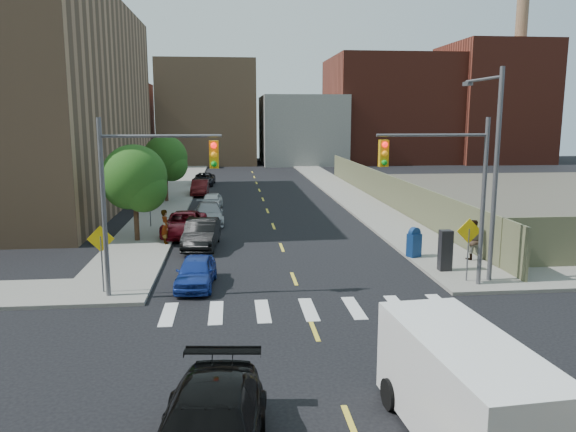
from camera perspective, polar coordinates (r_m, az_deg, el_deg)
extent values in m
plane|color=black|center=(17.30, 3.66, -13.90)|extent=(160.00, 160.00, 0.00)
cube|color=gray|center=(57.73, -10.82, 3.00)|extent=(3.50, 73.00, 0.15)
cube|color=gray|center=(58.44, 4.52, 3.24)|extent=(3.50, 73.00, 0.15)
cube|color=#70714F|center=(45.64, 9.85, 2.68)|extent=(0.12, 44.00, 2.50)
cube|color=#592319|center=(87.75, -18.76, 8.91)|extent=(14.00, 18.00, 12.00)
cube|color=#8C6B4C|center=(87.65, -8.11, 10.31)|extent=(14.00, 16.00, 15.00)
cube|color=gray|center=(86.27, 1.32, 8.75)|extent=(12.00, 16.00, 10.00)
cube|color=#592319|center=(90.99, 10.11, 10.56)|extent=(18.00, 18.00, 16.00)
cube|color=#592319|center=(94.77, 19.98, 10.70)|extent=(14.00, 16.00, 18.00)
cylinder|color=#8C6B4C|center=(96.79, 22.36, 13.50)|extent=(1.80, 1.80, 28.00)
cylinder|color=#59595E|center=(22.40, -18.20, 0.52)|extent=(0.18, 0.18, 7.00)
cylinder|color=#59595E|center=(21.75, -12.76, 7.93)|extent=(4.50, 0.12, 0.12)
cube|color=#E5A50C|center=(21.64, -7.52, 6.22)|extent=(0.35, 0.30, 1.05)
cylinder|color=#59595E|center=(24.12, 19.20, 1.11)|extent=(0.18, 0.18, 7.00)
cylinder|color=#59595E|center=(23.00, 14.46, 7.96)|extent=(4.50, 0.12, 0.12)
cube|color=#E5A50C|center=(22.44, 9.68, 6.30)|extent=(0.35, 0.30, 1.05)
cylinder|color=#59595E|center=(24.74, 20.32, 3.60)|extent=(0.20, 0.20, 9.00)
cylinder|color=#59595E|center=(26.19, 19.22, 12.99)|extent=(0.12, 3.50, 0.12)
cube|color=#59595E|center=(27.65, 17.79, 12.68)|extent=(0.25, 0.60, 0.18)
cylinder|color=#59595E|center=(23.41, -18.35, -4.85)|extent=(0.06, 0.06, 2.40)
cube|color=yellow|center=(23.16, -18.50, -2.22)|extent=(1.06, 0.04, 1.06)
cylinder|color=#59595E|center=(24.88, 17.78, -3.95)|extent=(0.06, 0.06, 2.40)
cube|color=yellow|center=(24.64, 17.92, -1.47)|extent=(1.06, 0.04, 1.06)
cylinder|color=#59595E|center=(36.42, -13.83, 0.60)|extent=(0.06, 0.06, 2.40)
cube|color=yellow|center=(36.26, -13.90, 2.31)|extent=(1.06, 0.04, 1.06)
cylinder|color=#332114|center=(32.54, -15.15, -0.36)|extent=(0.28, 0.28, 2.64)
sphere|color=#1A4714|center=(32.20, -15.34, 3.84)|extent=(3.60, 3.60, 3.60)
sphere|color=#1A4714|center=(31.90, -14.49, 2.74)|extent=(2.64, 2.64, 2.64)
sphere|color=#1A4714|center=(32.71, -15.89, 3.17)|extent=(2.88, 2.88, 2.88)
cylinder|color=#332114|center=(47.24, -12.26, 2.93)|extent=(0.28, 0.28, 2.64)
sphere|color=#1A4714|center=(47.01, -12.37, 5.83)|extent=(3.60, 3.60, 3.60)
sphere|color=#1A4714|center=(46.70, -11.77, 5.09)|extent=(2.64, 2.64, 2.64)
sphere|color=#1A4714|center=(47.48, -12.77, 5.35)|extent=(2.88, 2.88, 2.88)
imported|color=navy|center=(23.80, -9.34, -5.60)|extent=(1.75, 3.86, 1.29)
imported|color=black|center=(30.69, -8.77, -1.79)|extent=(1.99, 4.79, 1.54)
imported|color=maroon|center=(33.99, -10.49, -0.80)|extent=(2.63, 5.20, 1.41)
imported|color=#999BA0|center=(37.51, -8.06, 0.26)|extent=(2.14, 4.79, 1.36)
imported|color=silver|center=(43.36, -7.77, 1.52)|extent=(1.79, 3.80, 1.26)
imported|color=#460E0F|center=(51.28, -8.93, 2.87)|extent=(1.51, 4.16, 1.36)
imported|color=black|center=(58.56, -8.55, 3.72)|extent=(2.34, 4.68, 1.27)
cube|color=white|center=(13.11, 17.48, -16.45)|extent=(2.45, 5.44, 2.24)
cube|color=black|center=(14.65, 13.78, -12.06)|extent=(1.98, 1.37, 0.92)
cylinder|color=black|center=(14.56, 10.43, -17.38)|extent=(0.35, 0.79, 0.77)
cylinder|color=black|center=(15.30, 17.52, -16.27)|extent=(0.35, 0.79, 0.77)
cube|color=navy|center=(28.53, 12.68, -2.91)|extent=(0.75, 0.68, 1.16)
cylinder|color=navy|center=(28.40, 12.73, -1.71)|extent=(0.66, 0.50, 0.60)
cube|color=black|center=(26.28, 15.69, -3.38)|extent=(0.55, 0.45, 1.85)
imported|color=gray|center=(31.33, -12.36, -1.06)|extent=(0.64, 0.79, 1.89)
imported|color=gray|center=(28.65, 18.20, -2.30)|extent=(1.01, 0.81, 1.95)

